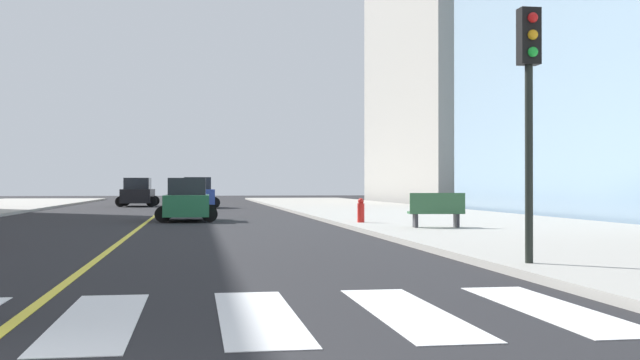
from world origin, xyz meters
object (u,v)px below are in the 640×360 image
at_px(car_green_second, 187,201).
at_px(car_black_fourth, 138,193).
at_px(fire_hydrant, 361,211).
at_px(park_bench, 436,211).
at_px(car_blue_third, 197,193).
at_px(traffic_light_near_corner, 529,83).

distance_m(car_green_second, car_black_fourth, 24.12).
relative_size(car_green_second, fire_hydrant, 4.62).
bearing_deg(park_bench, car_blue_third, 19.81).
bearing_deg(park_bench, car_green_second, 45.80).
xyz_separation_m(car_black_fourth, traffic_light_near_corner, (9.89, -44.84, 2.37)).
relative_size(car_blue_third, park_bench, 2.53).
bearing_deg(car_black_fourth, car_green_second, -79.62).
xyz_separation_m(car_black_fourth, park_bench, (11.78, -33.22, -0.26)).
height_order(car_blue_third, park_bench, car_blue_third).
xyz_separation_m(car_blue_third, fire_hydrant, (5.92, -25.27, -0.38)).
bearing_deg(fire_hydrant, car_black_fourth, 108.93).
distance_m(car_blue_third, traffic_light_near_corner, 41.17).
xyz_separation_m(car_green_second, traffic_light_near_corner, (6.17, -21.00, 2.47)).
xyz_separation_m(traffic_light_near_corner, park_bench, (1.90, 11.61, -2.63)).
xyz_separation_m(car_blue_third, traffic_light_near_corner, (5.72, -40.70, 2.37)).
bearing_deg(traffic_light_near_corner, car_blue_third, -82.00).
distance_m(car_green_second, traffic_light_near_corner, 22.03).
bearing_deg(car_green_second, traffic_light_near_corner, 107.25).
bearing_deg(car_blue_third, traffic_light_near_corner, 95.55).
distance_m(traffic_light_near_corner, fire_hydrant, 15.67).
bearing_deg(fire_hydrant, car_green_second, 138.80).
distance_m(car_black_fourth, traffic_light_near_corner, 45.97).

